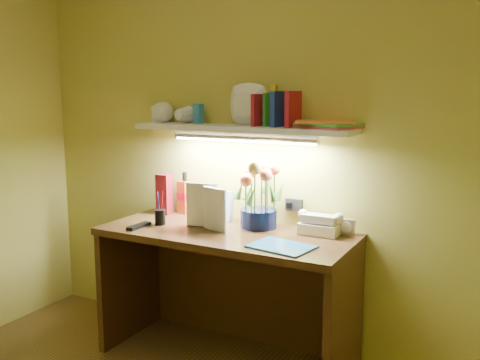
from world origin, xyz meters
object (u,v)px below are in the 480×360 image
Objects in this scene: desk at (226,296)px; telephone at (320,223)px; desk_clock at (347,227)px; whisky_bottle at (185,193)px; flower_bouquet at (259,196)px.

desk is 6.75× the size of telephone.
desk_clock is 0.32× the size of whisky_bottle.
telephone reaches higher than desk.
whisky_bottle is at bearing 174.74° from telephone.
whisky_bottle is at bearing 171.91° from desk_clock.
desk is at bearing -126.88° from flower_bouquet.
flower_bouquet reaches higher than whisky_bottle.
desk is 0.72m from whisky_bottle.
desk_clock is (0.48, 0.09, -0.14)m from flower_bouquet.
desk_clock reaches higher than desk.
whisky_bottle is (-0.91, 0.07, 0.07)m from telephone.
whisky_bottle is (-1.04, 0.01, 0.09)m from desk_clock.
desk is at bearing -165.37° from desk_clock.
flower_bouquet is 1.38× the size of whisky_bottle.
telephone is at bearing 4.33° from flower_bouquet.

